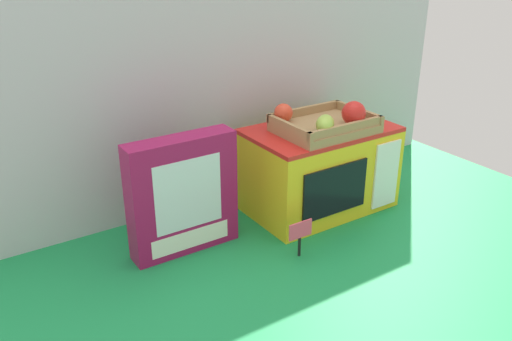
{
  "coord_description": "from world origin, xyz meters",
  "views": [
    {
      "loc": [
        -0.81,
        -1.1,
        0.76
      ],
      "look_at": [
        -0.07,
        0.03,
        0.17
      ],
      "focal_mm": 37.9,
      "sensor_mm": 36.0,
      "label": 1
    }
  ],
  "objects_px": {
    "food_groups_crate": "(325,123)",
    "cookie_set_box": "(183,195)",
    "toy_microwave": "(319,168)",
    "price_sign": "(300,233)"
  },
  "relations": [
    {
      "from": "toy_microwave",
      "to": "cookie_set_box",
      "type": "distance_m",
      "value": 0.45
    },
    {
      "from": "toy_microwave",
      "to": "price_sign",
      "type": "distance_m",
      "value": 0.3
    },
    {
      "from": "food_groups_crate",
      "to": "cookie_set_box",
      "type": "bearing_deg",
      "value": 175.3
    },
    {
      "from": "toy_microwave",
      "to": "price_sign",
      "type": "xyz_separation_m",
      "value": [
        -0.22,
        -0.19,
        -0.06
      ]
    },
    {
      "from": "cookie_set_box",
      "to": "price_sign",
      "type": "relative_size",
      "value": 3.12
    },
    {
      "from": "toy_microwave",
      "to": "price_sign",
      "type": "height_order",
      "value": "toy_microwave"
    },
    {
      "from": "food_groups_crate",
      "to": "cookie_set_box",
      "type": "relative_size",
      "value": 0.84
    },
    {
      "from": "food_groups_crate",
      "to": "cookie_set_box",
      "type": "xyz_separation_m",
      "value": [
        -0.43,
        0.04,
        -0.12
      ]
    },
    {
      "from": "toy_microwave",
      "to": "food_groups_crate",
      "type": "relative_size",
      "value": 1.62
    },
    {
      "from": "cookie_set_box",
      "to": "food_groups_crate",
      "type": "bearing_deg",
      "value": -4.7
    }
  ]
}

